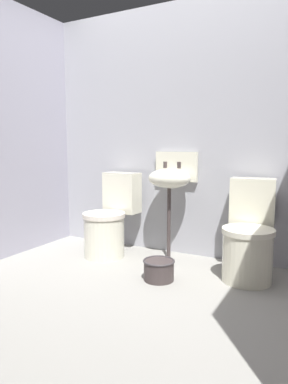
{
  "coord_description": "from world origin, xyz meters",
  "views": [
    {
      "loc": [
        1.25,
        -2.09,
        1.05
      ],
      "look_at": [
        0.0,
        0.27,
        0.7
      ],
      "focal_mm": 33.19,
      "sensor_mm": 36.0,
      "label": 1
    }
  ],
  "objects_px": {
    "toilet_right": "(249,238)",
    "sink": "(171,178)",
    "toilet_left": "(110,221)",
    "bucket": "(159,269)"
  },
  "relations": [
    {
      "from": "sink",
      "to": "bucket",
      "type": "distance_m",
      "value": 0.9
    },
    {
      "from": "toilet_left",
      "to": "bucket",
      "type": "height_order",
      "value": "toilet_left"
    },
    {
      "from": "toilet_left",
      "to": "bucket",
      "type": "distance_m",
      "value": 0.85
    },
    {
      "from": "toilet_right",
      "to": "sink",
      "type": "xyz_separation_m",
      "value": [
        -0.76,
        0.19,
        0.43
      ]
    },
    {
      "from": "toilet_right",
      "to": "bucket",
      "type": "height_order",
      "value": "toilet_right"
    },
    {
      "from": "toilet_left",
      "to": "bucket",
      "type": "bearing_deg",
      "value": 154.86
    },
    {
      "from": "toilet_left",
      "to": "toilet_right",
      "type": "relative_size",
      "value": 1.0
    },
    {
      "from": "bucket",
      "to": "toilet_right",
      "type": "bearing_deg",
      "value": 32.87
    },
    {
      "from": "toilet_left",
      "to": "toilet_right",
      "type": "height_order",
      "value": "same"
    },
    {
      "from": "sink",
      "to": "bucket",
      "type": "bearing_deg",
      "value": -74.45
    }
  ]
}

